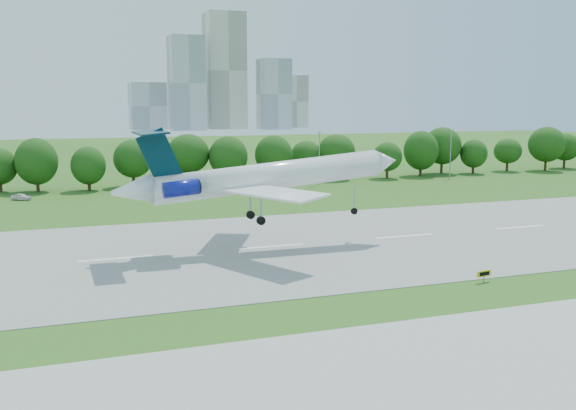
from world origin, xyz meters
name	(u,v)px	position (x,y,z in m)	size (l,w,h in m)	color
ground	(139,326)	(0.00, 0.00, 0.00)	(600.00, 600.00, 0.00)	#2E5817
runway	(116,259)	(0.00, 25.00, 0.04)	(400.00, 45.00, 0.08)	gray
tree_line	(90,161)	(0.00, 92.00, 6.19)	(288.40, 8.40, 10.40)	#382314
light_poles	(79,165)	(-2.50, 82.00, 6.34)	(175.90, 0.25, 12.19)	gray
skyline	(220,85)	(100.16, 390.61, 30.46)	(127.00, 52.00, 80.00)	#B2B2B7
airliner	(256,177)	(17.97, 24.96, 9.47)	(39.09, 28.44, 12.47)	white
taxi_sign_right	(484,274)	(36.33, 1.59, 0.95)	(1.83, 0.49, 1.28)	gray
service_vehicle_b	(21,197)	(-13.58, 80.21, 0.67)	(1.59, 3.94, 1.34)	silver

